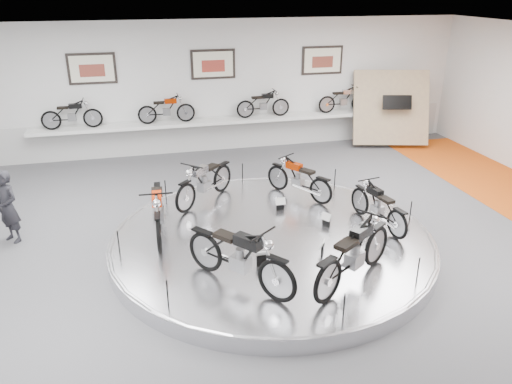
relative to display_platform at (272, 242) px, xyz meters
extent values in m
plane|color=#4D4D50|center=(0.00, -0.30, -0.15)|extent=(16.00, 16.00, 0.00)
plane|color=white|center=(0.00, -0.30, 3.85)|extent=(16.00, 16.00, 0.00)
plane|color=silver|center=(0.00, 6.70, 1.85)|extent=(16.00, 0.00, 16.00)
cube|color=#BCBCBA|center=(0.00, 6.68, 0.40)|extent=(15.68, 0.04, 1.10)
cylinder|color=silver|center=(0.00, 0.00, 0.00)|extent=(6.40, 6.40, 0.30)
torus|color=#B2B2BA|center=(0.00, 0.00, 0.12)|extent=(6.40, 6.40, 0.10)
cube|color=silver|center=(0.00, 6.40, 0.85)|extent=(11.00, 0.55, 0.10)
cube|color=#ECE8C9|center=(-3.50, 6.66, 2.55)|extent=(1.35, 0.06, 0.88)
cube|color=#ECE8C9|center=(0.00, 6.66, 2.55)|extent=(1.35, 0.06, 0.88)
cube|color=#ECE8C9|center=(3.50, 6.66, 2.55)|extent=(1.35, 0.06, 0.88)
cube|color=tan|center=(5.60, 5.80, 1.10)|extent=(2.56, 1.52, 2.30)
imported|color=black|center=(-5.12, 1.62, 0.61)|extent=(0.65, 0.65, 1.52)
camera|label=1|loc=(-2.45, -8.53, 4.80)|focal=35.00mm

